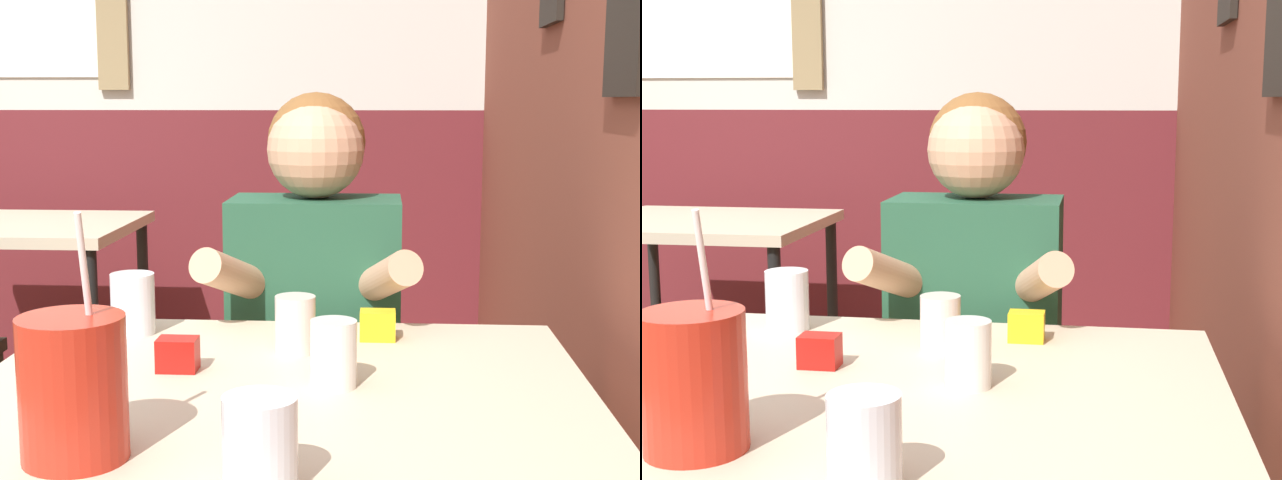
{
  "view_description": "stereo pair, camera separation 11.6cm",
  "coord_description": "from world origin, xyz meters",
  "views": [
    {
      "loc": [
        0.89,
        -0.72,
        1.14
      ],
      "look_at": [
        0.79,
        0.61,
        0.93
      ],
      "focal_mm": 50.0,
      "sensor_mm": 36.0,
      "label": 1
    },
    {
      "loc": [
        1.0,
        -0.71,
        1.14
      ],
      "look_at": [
        0.79,
        0.61,
        0.93
      ],
      "focal_mm": 50.0,
      "sensor_mm": 36.0,
      "label": 2
    }
  ],
  "objects": [
    {
      "name": "main_table",
      "position": [
        0.74,
        0.45,
        0.67
      ],
      "size": [
        0.89,
        0.84,
        0.74
      ],
      "color": "beige",
      "rests_on": "ground_plane"
    },
    {
      "name": "glass_near_pitcher",
      "position": [
        0.46,
        0.76,
        0.79
      ],
      "size": [
        0.08,
        0.08,
        0.11
      ],
      "color": "silver",
      "rests_on": "main_table"
    },
    {
      "name": "person_seated",
      "position": [
        0.76,
        1.03,
        0.6
      ],
      "size": [
        0.42,
        0.4,
        1.16
      ],
      "color": "#235138",
      "rests_on": "ground_plane"
    },
    {
      "name": "glass_center",
      "position": [
        0.82,
        0.5,
        0.78
      ],
      "size": [
        0.07,
        0.07,
        0.1
      ],
      "color": "silver",
      "rests_on": "main_table"
    },
    {
      "name": "condiment_mustard",
      "position": [
        0.88,
        0.75,
        0.76
      ],
      "size": [
        0.06,
        0.04,
        0.05
      ],
      "color": "yellow",
      "rests_on": "main_table"
    },
    {
      "name": "condiment_ketchup",
      "position": [
        0.58,
        0.56,
        0.76
      ],
      "size": [
        0.06,
        0.04,
        0.05
      ],
      "color": "#B7140F",
      "rests_on": "main_table"
    },
    {
      "name": "brick_wall_right",
      "position": [
        1.31,
        1.39,
        1.35
      ],
      "size": [
        0.08,
        4.79,
        2.7
      ],
      "color": "brown",
      "rests_on": "ground_plane"
    },
    {
      "name": "glass_by_brick",
      "position": [
        0.76,
        0.15,
        0.79
      ],
      "size": [
        0.08,
        0.08,
        0.1
      ],
      "color": "silver",
      "rests_on": "main_table"
    },
    {
      "name": "back_wall",
      "position": [
        -0.02,
        2.82,
        1.36
      ],
      "size": [
        5.56,
        0.09,
        2.7
      ],
      "color": "silver",
      "rests_on": "ground_plane"
    },
    {
      "name": "background_table",
      "position": [
        -0.34,
        2.15,
        0.65
      ],
      "size": [
        0.79,
        0.66,
        0.74
      ],
      "color": "beige",
      "rests_on": "ground_plane"
    },
    {
      "name": "cocktail_pitcher",
      "position": [
        0.54,
        0.22,
        0.82
      ],
      "size": [
        0.12,
        0.12,
        0.28
      ],
      "color": "#B22819",
      "rests_on": "main_table"
    },
    {
      "name": "glass_far_side",
      "position": [
        0.75,
        0.67,
        0.78
      ],
      "size": [
        0.07,
        0.07,
        0.09
      ],
      "color": "silver",
      "rests_on": "main_table"
    }
  ]
}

